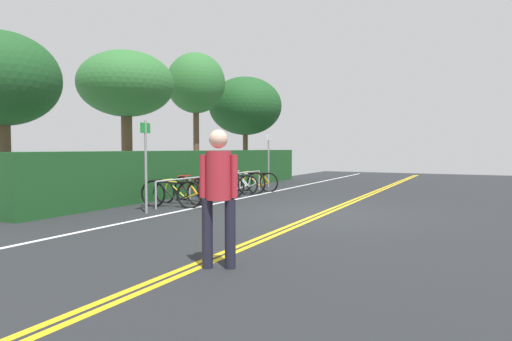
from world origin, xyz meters
The scene contains 21 objects.
ground_plane centered at (0.00, 0.00, -0.03)m, with size 37.41×12.19×0.05m, color #232628.
centre_line_yellow_inner centered at (0.00, -0.08, 0.00)m, with size 33.67×0.10×0.00m, color gold.
centre_line_yellow_outer centered at (0.00, 0.08, 0.00)m, with size 33.67×0.10×0.00m, color gold.
bike_lane_stripe_white centered at (0.00, 3.28, 0.00)m, with size 33.67×0.12×0.00m, color white.
bike_rack centered at (1.62, 4.02, 0.55)m, with size 5.90×0.05×0.72m.
bicycle_0 centered at (-0.82, 3.91, 0.35)m, with size 0.46×1.79×0.76m.
bicycle_1 centered at (-0.13, 4.12, 0.33)m, with size 0.46×1.76×0.71m.
bicycle_2 centered at (0.50, 4.13, 0.36)m, with size 0.66×1.77×0.77m.
bicycle_3 centered at (1.33, 3.87, 0.34)m, with size 0.56×1.68×0.72m.
bicycle_4 centered at (1.90, 4.15, 0.33)m, with size 0.61×1.67×0.72m.
bicycle_5 centered at (2.74, 4.11, 0.33)m, with size 0.64×1.67×0.71m.
bicycle_6 centered at (3.40, 4.01, 0.37)m, with size 0.46×1.71×0.78m.
bicycle_7 centered at (4.08, 3.89, 0.34)m, with size 0.46×1.71×0.74m.
pedestrian centered at (-5.29, -0.32, 1.04)m, with size 0.32×0.46×1.78m.
sign_post_near centered at (-1.95, 3.77, 1.33)m, with size 0.36×0.07×2.20m.
sign_post_far centered at (5.75, 4.20, 1.31)m, with size 0.36×0.06×2.17m.
hedge_backdrop centered at (3.12, 5.66, 0.73)m, with size 14.85×0.99×1.46m, color #1C4C21.
tree_near_left centered at (-3.47, 6.79, 3.14)m, with size 2.69×2.69×4.28m.
tree_mid centered at (1.00, 7.11, 3.61)m, with size 3.12×3.12×4.72m.
tree_far_right centered at (5.04, 7.15, 4.17)m, with size 2.39×2.39×5.43m.
tree_extra centered at (8.40, 6.67, 3.52)m, with size 3.43×3.43×4.90m.
Camera 1 is at (-10.11, -3.31, 1.55)m, focal length 31.14 mm.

